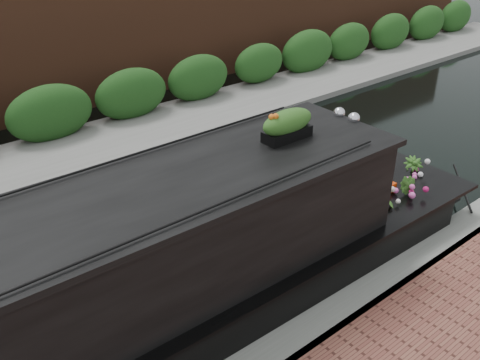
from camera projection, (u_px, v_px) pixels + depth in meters
ground at (167, 236)px, 9.32m from camera, size 80.00×80.00×0.00m
near_bank_coping at (302, 344)px, 7.09m from camera, size 40.00×0.60×0.50m
far_bank_path at (66, 156)px, 12.17m from camera, size 40.00×2.40×0.34m
far_hedge at (50, 144)px, 12.78m from camera, size 40.00×1.10×2.80m
far_brick_wall at (19, 119)px, 14.20m from camera, size 40.00×1.00×8.00m
narrowboat at (104, 309)px, 6.43m from camera, size 12.44×2.44×2.91m
rope_fender at (413, 189)px, 10.45m from camera, size 0.38×0.44×0.38m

